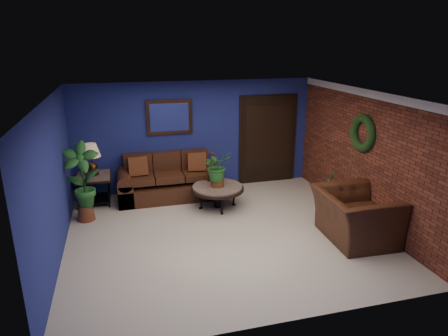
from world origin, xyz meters
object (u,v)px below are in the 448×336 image
object	(u,v)px
end_table	(94,182)
sofa	(168,183)
armchair	(355,216)
coffee_table	(217,189)
side_chair	(210,170)
table_lamp	(91,156)

from	to	relation	value
end_table	sofa	bearing A→B (deg)	1.20
sofa	armchair	distance (m)	4.06
coffee_table	end_table	world-z (taller)	end_table
coffee_table	end_table	distance (m)	2.62
armchair	side_chair	bearing A→B (deg)	35.69
sofa	table_lamp	bearing A→B (deg)	-178.80
sofa	table_lamp	xyz separation A→B (m)	(-1.57, -0.03, 0.75)
end_table	table_lamp	bearing A→B (deg)	180.00
coffee_table	armchair	size ratio (longest dim) A/B	0.82
side_chair	coffee_table	bearing A→B (deg)	-98.23
coffee_table	armchair	world-z (taller)	armchair
table_lamp	coffee_table	bearing A→B (deg)	-18.94
sofa	table_lamp	world-z (taller)	table_lamp
armchair	sofa	bearing A→B (deg)	47.59
coffee_table	table_lamp	bearing A→B (deg)	161.06
coffee_table	armchair	distance (m)	2.79
end_table	side_chair	distance (m)	2.54
table_lamp	armchair	bearing A→B (deg)	-32.32
end_table	armchair	xyz separation A→B (m)	(4.45, -2.82, -0.07)
end_table	armchair	distance (m)	5.27
sofa	side_chair	size ratio (longest dim) A/B	2.36
end_table	side_chair	xyz separation A→B (m)	(2.54, 0.07, 0.02)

